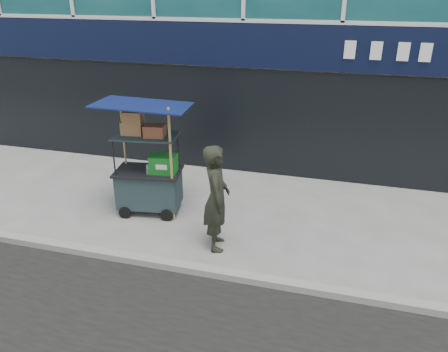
% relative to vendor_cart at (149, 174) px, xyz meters
% --- Properties ---
extents(ground, '(80.00, 80.00, 0.00)m').
position_rel_vendor_cart_xyz_m(ground, '(1.23, -1.47, -0.78)').
color(ground, slate).
rests_on(ground, ground).
extents(curb, '(80.00, 0.18, 0.12)m').
position_rel_vendor_cart_xyz_m(curb, '(1.23, -1.67, -0.72)').
color(curb, gray).
rests_on(curb, ground).
extents(vendor_cart, '(1.80, 1.38, 2.23)m').
position_rel_vendor_cart_xyz_m(vendor_cart, '(0.00, 0.00, 0.00)').
color(vendor_cart, '#172728').
rests_on(vendor_cart, ground).
extents(vendor_man, '(0.61, 0.76, 1.82)m').
position_rel_vendor_cart_xyz_m(vendor_man, '(1.59, -0.87, 0.13)').
color(vendor_man, black).
rests_on(vendor_man, ground).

